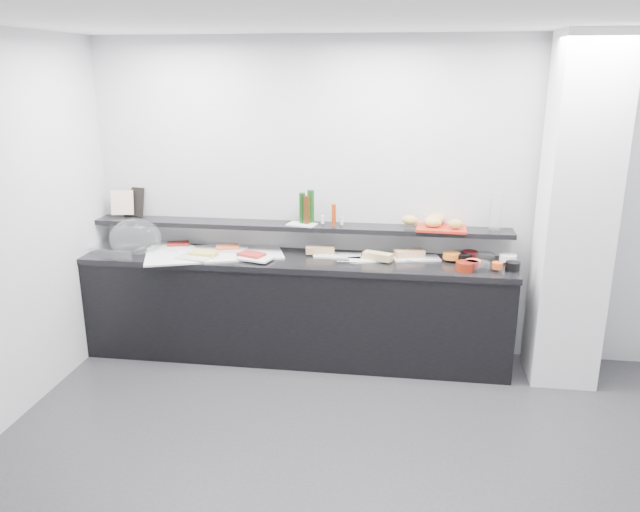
# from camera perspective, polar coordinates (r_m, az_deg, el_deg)

# --- Properties ---
(ground) EXTENTS (5.00, 5.00, 0.00)m
(ground) POSITION_cam_1_polar(r_m,az_deg,el_deg) (4.05, 3.57, -20.03)
(ground) COLOR #2D2D30
(ground) RESTS_ON ground
(back_wall) EXTENTS (5.00, 0.02, 2.70)m
(back_wall) POSITION_cam_1_polar(r_m,az_deg,el_deg) (5.35, 5.64, 5.07)
(back_wall) COLOR #B9BCC0
(back_wall) RESTS_ON ground
(ceiling) EXTENTS (5.00, 5.00, 0.00)m
(ceiling) POSITION_cam_1_polar(r_m,az_deg,el_deg) (3.26, 4.48, 21.56)
(ceiling) COLOR white
(ceiling) RESTS_ON back_wall
(column) EXTENTS (0.50, 0.50, 2.70)m
(column) POSITION_cam_1_polar(r_m,az_deg,el_deg) (5.17, 22.32, 3.46)
(column) COLOR silver
(column) RESTS_ON ground
(buffet_cabinet) EXTENTS (3.60, 0.60, 0.85)m
(buffet_cabinet) POSITION_cam_1_polar(r_m,az_deg,el_deg) (5.41, -2.25, -4.98)
(buffet_cabinet) COLOR black
(buffet_cabinet) RESTS_ON ground
(counter_top) EXTENTS (3.62, 0.62, 0.05)m
(counter_top) POSITION_cam_1_polar(r_m,az_deg,el_deg) (5.26, -2.30, -0.42)
(counter_top) COLOR black
(counter_top) RESTS_ON buffet_cabinet
(wall_shelf) EXTENTS (3.60, 0.25, 0.04)m
(wall_shelf) POSITION_cam_1_polar(r_m,az_deg,el_deg) (5.36, -2.00, 2.73)
(wall_shelf) COLOR black
(wall_shelf) RESTS_ON back_wall
(cloche_base) EXTENTS (0.50, 0.37, 0.04)m
(cloche_base) POSITION_cam_1_polar(r_m,az_deg,el_deg) (5.77, -17.94, 0.76)
(cloche_base) COLOR silver
(cloche_base) RESTS_ON counter_top
(cloche_dome) EXTENTS (0.51, 0.42, 0.34)m
(cloche_dome) POSITION_cam_1_polar(r_m,az_deg,el_deg) (5.62, -16.52, 1.59)
(cloche_dome) COLOR silver
(cloche_dome) RESTS_ON cloche_base
(linen_runner) EXTENTS (1.26, 0.89, 0.01)m
(linen_runner) POSITION_cam_1_polar(r_m,az_deg,el_deg) (5.42, -9.64, 0.24)
(linen_runner) COLOR silver
(linen_runner) RESTS_ON counter_top
(platter_meat_a) EXTENTS (0.39, 0.33, 0.01)m
(platter_meat_a) POSITION_cam_1_polar(r_m,az_deg,el_deg) (5.64, -13.30, 0.83)
(platter_meat_a) COLOR white
(platter_meat_a) RESTS_ON linen_runner
(food_meat_a) EXTENTS (0.22, 0.18, 0.02)m
(food_meat_a) POSITION_cam_1_polar(r_m,az_deg,el_deg) (5.67, -12.85, 1.11)
(food_meat_a) COLOR maroon
(food_meat_a) RESTS_ON platter_meat_a
(platter_salmon) EXTENTS (0.28, 0.19, 0.01)m
(platter_salmon) POSITION_cam_1_polar(r_m,az_deg,el_deg) (5.46, -8.17, 0.58)
(platter_salmon) COLOR silver
(platter_salmon) RESTS_ON linen_runner
(food_salmon) EXTENTS (0.22, 0.18, 0.02)m
(food_salmon) POSITION_cam_1_polar(r_m,az_deg,el_deg) (5.47, -8.45, 0.81)
(food_salmon) COLOR #C95329
(food_salmon) RESTS_ON platter_salmon
(platter_cheese) EXTENTS (0.31, 0.24, 0.01)m
(platter_cheese) POSITION_cam_1_polar(r_m,az_deg,el_deg) (5.29, -11.37, -0.11)
(platter_cheese) COLOR silver
(platter_cheese) RESTS_ON linen_runner
(food_cheese) EXTENTS (0.23, 0.17, 0.02)m
(food_cheese) POSITION_cam_1_polar(r_m,az_deg,el_deg) (5.33, -10.59, 0.28)
(food_cheese) COLOR #CABC4E
(food_cheese) RESTS_ON platter_cheese
(platter_meat_b) EXTENTS (0.31, 0.25, 0.01)m
(platter_meat_b) POSITION_cam_1_polar(r_m,az_deg,el_deg) (5.19, -5.90, -0.20)
(platter_meat_b) COLOR white
(platter_meat_b) RESTS_ON linen_runner
(food_meat_b) EXTENTS (0.24, 0.20, 0.02)m
(food_meat_b) POSITION_cam_1_polar(r_m,az_deg,el_deg) (5.23, -6.29, 0.15)
(food_meat_b) COLOR maroon
(food_meat_b) RESTS_ON platter_meat_b
(sandwich_plate_left) EXTENTS (0.40, 0.17, 0.01)m
(sandwich_plate_left) POSITION_cam_1_polar(r_m,az_deg,el_deg) (5.28, 1.64, 0.04)
(sandwich_plate_left) COLOR silver
(sandwich_plate_left) RESTS_ON counter_top
(sandwich_food_left) EXTENTS (0.25, 0.14, 0.06)m
(sandwich_food_left) POSITION_cam_1_polar(r_m,az_deg,el_deg) (5.32, -0.01, 0.57)
(sandwich_food_left) COLOR tan
(sandwich_food_left) RESTS_ON sandwich_plate_left
(tongs_left) EXTENTS (0.15, 0.07, 0.01)m
(tongs_left) POSITION_cam_1_polar(r_m,az_deg,el_deg) (5.27, 0.16, 0.11)
(tongs_left) COLOR silver
(tongs_left) RESTS_ON sandwich_plate_left
(sandwich_plate_mid) EXTENTS (0.37, 0.24, 0.01)m
(sandwich_plate_mid) POSITION_cam_1_polar(r_m,az_deg,el_deg) (5.19, 4.56, -0.32)
(sandwich_plate_mid) COLOR white
(sandwich_plate_mid) RESTS_ON counter_top
(sandwich_food_mid) EXTENTS (0.26, 0.17, 0.06)m
(sandwich_food_mid) POSITION_cam_1_polar(r_m,az_deg,el_deg) (5.16, 5.30, -0.02)
(sandwich_food_mid) COLOR tan
(sandwich_food_mid) RESTS_ON sandwich_plate_mid
(tongs_mid) EXTENTS (0.16, 0.01, 0.01)m
(tongs_mid) POSITION_cam_1_polar(r_m,az_deg,el_deg) (5.08, 2.41, -0.52)
(tongs_mid) COLOR #B1B4B8
(tongs_mid) RESTS_ON sandwich_plate_mid
(sandwich_plate_right) EXTENTS (0.41, 0.24, 0.01)m
(sandwich_plate_right) POSITION_cam_1_polar(r_m,az_deg,el_deg) (5.27, 8.80, -0.22)
(sandwich_plate_right) COLOR white
(sandwich_plate_right) RESTS_ON counter_top
(sandwich_food_right) EXTENTS (0.26, 0.18, 0.06)m
(sandwich_food_right) POSITION_cam_1_polar(r_m,az_deg,el_deg) (5.27, 8.18, 0.25)
(sandwich_food_right) COLOR tan
(sandwich_food_right) RESTS_ON sandwich_plate_right
(tongs_right) EXTENTS (0.16, 0.04, 0.01)m
(tongs_right) POSITION_cam_1_polar(r_m,az_deg,el_deg) (5.16, 8.26, -0.40)
(tongs_right) COLOR silver
(tongs_right) RESTS_ON sandwich_plate_right
(bowl_glass_fruit) EXTENTS (0.19, 0.19, 0.07)m
(bowl_glass_fruit) POSITION_cam_1_polar(r_m,az_deg,el_deg) (5.30, 12.76, -0.01)
(bowl_glass_fruit) COLOR white
(bowl_glass_fruit) RESTS_ON counter_top
(fill_glass_fruit) EXTENTS (0.15, 0.15, 0.05)m
(fill_glass_fruit) POSITION_cam_1_polar(r_m,az_deg,el_deg) (5.26, 11.93, 0.03)
(fill_glass_fruit) COLOR orange
(fill_glass_fruit) RESTS_ON bowl_glass_fruit
(bowl_black_jam) EXTENTS (0.16, 0.16, 0.07)m
(bowl_black_jam) POSITION_cam_1_polar(r_m,az_deg,el_deg) (5.27, 13.00, -0.15)
(bowl_black_jam) COLOR black
(bowl_black_jam) RESTS_ON counter_top
(fill_black_jam) EXTENTS (0.17, 0.17, 0.05)m
(fill_black_jam) POSITION_cam_1_polar(r_m,az_deg,el_deg) (5.33, 13.53, 0.17)
(fill_black_jam) COLOR #5A0C0F
(fill_black_jam) RESTS_ON bowl_black_jam
(bowl_glass_cream) EXTENTS (0.19, 0.19, 0.07)m
(bowl_glass_cream) POSITION_cam_1_polar(r_m,az_deg,el_deg) (5.30, 14.83, -0.16)
(bowl_glass_cream) COLOR silver
(bowl_glass_cream) RESTS_ON counter_top
(fill_glass_cream) EXTENTS (0.15, 0.15, 0.05)m
(fill_glass_cream) POSITION_cam_1_polar(r_m,az_deg,el_deg) (5.31, 16.80, -0.15)
(fill_glass_cream) COLOR white
(fill_glass_cream) RESTS_ON bowl_glass_cream
(bowl_red_jam) EXTENTS (0.19, 0.19, 0.07)m
(bowl_red_jam) POSITION_cam_1_polar(r_m,az_deg,el_deg) (5.04, 13.12, -0.92)
(bowl_red_jam) COLOR maroon
(bowl_red_jam) RESTS_ON counter_top
(fill_red_jam) EXTENTS (0.15, 0.15, 0.05)m
(fill_red_jam) POSITION_cam_1_polar(r_m,az_deg,el_deg) (5.05, 13.65, -0.77)
(fill_red_jam) COLOR #5B0D11
(fill_red_jam) RESTS_ON bowl_red_jam
(bowl_glass_salmon) EXTENTS (0.19, 0.19, 0.07)m
(bowl_glass_salmon) POSITION_cam_1_polar(r_m,az_deg,el_deg) (5.07, 14.39, -0.91)
(bowl_glass_salmon) COLOR white
(bowl_glass_salmon) RESTS_ON counter_top
(fill_glass_salmon) EXTENTS (0.14, 0.14, 0.05)m
(fill_glass_salmon) POSITION_cam_1_polar(r_m,az_deg,el_deg) (5.09, 13.83, -0.64)
(fill_glass_salmon) COLOR #FF653E
(fill_glass_salmon) RESTS_ON bowl_glass_salmon
(bowl_black_fruit) EXTENTS (0.12, 0.12, 0.07)m
(bowl_black_fruit) POSITION_cam_1_polar(r_m,az_deg,el_deg) (5.14, 17.21, -0.90)
(bowl_black_fruit) COLOR black
(bowl_black_fruit) RESTS_ON counter_top
(fill_black_fruit) EXTENTS (0.11, 0.11, 0.05)m
(fill_black_fruit) POSITION_cam_1_polar(r_m,az_deg,el_deg) (5.08, 15.91, -0.84)
(fill_black_fruit) COLOR #D14F1C
(fill_black_fruit) RESTS_ON bowl_black_fruit
(framed_print) EXTENTS (0.22, 0.12, 0.26)m
(framed_print) POSITION_cam_1_polar(r_m,az_deg,el_deg) (5.88, -16.65, 4.79)
(framed_print) COLOR black
(framed_print) RESTS_ON wall_shelf
(print_art) EXTENTS (0.21, 0.09, 0.22)m
(print_art) POSITION_cam_1_polar(r_m,az_deg,el_deg) (5.87, -17.64, 4.68)
(print_art) COLOR beige
(print_art) RESTS_ON framed_print
(condiment_tray) EXTENTS (0.27, 0.20, 0.01)m
(condiment_tray) POSITION_cam_1_polar(r_m,az_deg,el_deg) (5.31, -1.67, 2.91)
(condiment_tray) COLOR white
(condiment_tray) RESTS_ON wall_shelf
(bottle_green_a) EXTENTS (0.06, 0.06, 0.26)m
(bottle_green_a) POSITION_cam_1_polar(r_m,az_deg,el_deg) (5.32, -1.64, 4.42)
(bottle_green_a) COLOR black
(bottle_green_a) RESTS_ON condiment_tray
(bottle_brown) EXTENTS (0.07, 0.07, 0.24)m
(bottle_brown) POSITION_cam_1_polar(r_m,az_deg,el_deg) (5.29, -1.26, 4.25)
(bottle_brown) COLOR #3B200A
(bottle_brown) RESTS_ON condiment_tray
(bottle_green_b) EXTENTS (0.07, 0.07, 0.28)m
(bottle_green_b) POSITION_cam_1_polar(r_m,az_deg,el_deg) (5.34, -0.85, 4.58)
(bottle_green_b) COLOR #133E10
(bottle_green_b) RESTS_ON condiment_tray
(bottle_hot) EXTENTS (0.04, 0.04, 0.18)m
(bottle_hot) POSITION_cam_1_polar(r_m,az_deg,el_deg) (5.25, 1.27, 3.81)
(bottle_hot) COLOR #9F310B
(bottle_hot) RESTS_ON condiment_tray
(shaker_salt) EXTENTS (0.04, 0.04, 0.07)m
(shaker_salt) POSITION_cam_1_polar(r_m,az_deg,el_deg) (5.31, 0.25, 3.37)
(shaker_salt) COLOR white
(shaker_salt) RESTS_ON condiment_tray
(shaker_pepper) EXTENTS (0.03, 0.03, 0.07)m
(shaker_pepper) POSITION_cam_1_polar(r_m,az_deg,el_deg) (5.28, 1.99, 3.26)
(shaker_pepper) COLOR silver
(shaker_pepper) RESTS_ON condiment_tray
(bread_tray) EXTENTS (0.42, 0.31, 0.02)m
(bread_tray) POSITION_cam_1_polar(r_m,az_deg,el_deg) (5.26, 11.03, 2.51)
(bread_tray) COLOR #B42513
(bread_tray) RESTS_ON wall_shelf
(bread_roll_n) EXTENTS (0.16, 0.10, 0.08)m
(bread_roll_n) POSITION_cam_1_polar(r_m,az_deg,el_deg) (5.35, 10.54, 3.32)
(bread_roll_n) COLOR #D58B51
(bread_roll_n) RESTS_ON bread_tray
(bread_roll_ne) EXTENTS (0.15, 0.11, 0.08)m
(bread_roll_ne) POSITION_cam_1_polar(r_m,az_deg,el_deg) (5.36, 10.64, 3.34)
(bread_roll_ne) COLOR gold
(bread_roll_ne) RESTS_ON bread_tray
(bread_roll_s) EXTENTS (0.15, 0.10, 0.08)m
(bread_roll_s) POSITION_cam_1_polar(r_m,az_deg,el_deg) (5.23, 10.32, 3.04)
(bread_roll_s) COLOR gold
(bread_roll_s) RESTS_ON bread_tray
(bread_roll_se) EXTENTS (0.13, 0.09, 0.08)m
(bread_roll_se) POSITION_cam_1_polar(r_m,az_deg,el_deg) (5.21, 12.29, 2.87)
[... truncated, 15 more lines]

